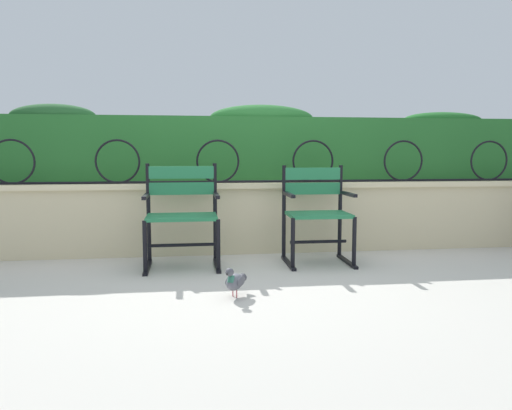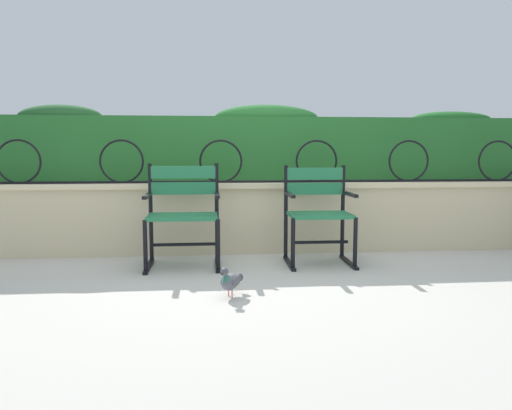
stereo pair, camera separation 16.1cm
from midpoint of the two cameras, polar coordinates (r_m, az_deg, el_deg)
ground_plane at (r=4.05m, az=1.30°, el=-7.94°), size 60.00×60.00×0.00m
stone_wall at (r=4.89m, az=0.03°, el=-1.33°), size 7.74×0.41×0.69m
iron_arch_fence at (r=4.76m, az=-2.68°, el=4.78°), size 7.19×0.02×0.42m
hedge_row at (r=5.25m, az=-0.34°, el=6.92°), size 7.58×0.46×0.80m
park_chair_left at (r=4.28m, az=-7.45°, el=-0.79°), size 0.63×0.52×0.89m
park_chair_right at (r=4.40m, az=8.29°, el=-0.73°), size 0.58×0.53×0.87m
pigeon_far_side at (r=3.38m, az=-1.62°, el=-8.82°), size 0.19×0.27×0.22m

